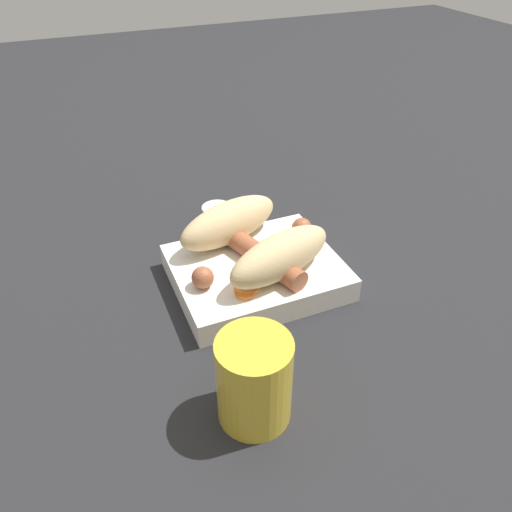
# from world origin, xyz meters

# --- Properties ---
(ground_plane) EXTENTS (3.00, 3.00, 0.00)m
(ground_plane) POSITION_xyz_m (0.00, 0.00, 0.00)
(ground_plane) COLOR #232326
(food_tray) EXTENTS (0.21, 0.17, 0.03)m
(food_tray) POSITION_xyz_m (0.00, 0.00, 0.02)
(food_tray) COLOR silver
(food_tray) RESTS_ON ground_plane
(bread_roll) EXTENTS (0.19, 0.19, 0.06)m
(bread_roll) POSITION_xyz_m (0.00, 0.01, 0.06)
(bread_roll) COLOR #DBBC84
(bread_roll) RESTS_ON food_tray
(sausage) EXTENTS (0.18, 0.16, 0.03)m
(sausage) POSITION_xyz_m (0.00, 0.01, 0.05)
(sausage) COLOR #9E5638
(sausage) RESTS_ON food_tray
(pickled_veggies) EXTENTS (0.04, 0.04, 0.00)m
(pickled_veggies) POSITION_xyz_m (-0.03, -0.04, 0.03)
(pickled_veggies) COLOR #F99E4C
(pickled_veggies) RESTS_ON food_tray
(condiment_cup_near) EXTENTS (0.04, 0.04, 0.03)m
(condiment_cup_near) POSITION_xyz_m (0.05, 0.13, 0.01)
(condiment_cup_near) COLOR silver
(condiment_cup_near) RESTS_ON ground_plane
(condiment_cup_far) EXTENTS (0.04, 0.04, 0.03)m
(condiment_cup_far) POSITION_xyz_m (0.00, 0.15, 0.01)
(condiment_cup_far) COLOR silver
(condiment_cup_far) RESTS_ON ground_plane
(drink_glass) EXTENTS (0.07, 0.07, 0.09)m
(drink_glass) POSITION_xyz_m (-0.08, -0.18, 0.05)
(drink_glass) COLOR gold
(drink_glass) RESTS_ON ground_plane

